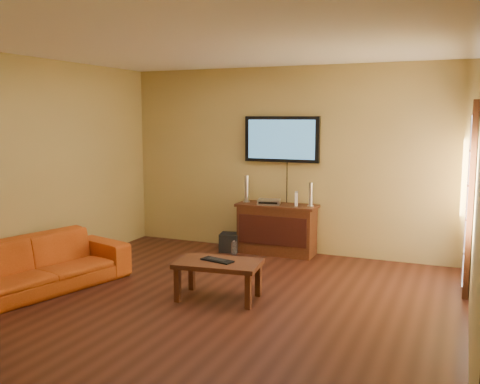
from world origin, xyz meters
The scene contains 14 objects.
ground_plane centered at (0.00, 0.00, 0.00)m, with size 5.00×5.00×0.00m, color #33160E.
room_walls centered at (0.00, 0.62, 1.69)m, with size 5.00×5.00×5.00m.
french_door centered at (2.46, 1.70, 1.05)m, with size 0.07×1.02×2.22m.
media_console centered at (-0.09, 2.27, 0.37)m, with size 1.17×0.45×0.73m.
television centered at (-0.09, 2.45, 1.66)m, with size 1.12×0.08×0.66m.
coffee_table centered at (-0.03, 0.16, 0.36)m, with size 0.97×0.65×0.42m.
sofa centered at (-2.05, -0.39, 0.40)m, with size 2.07×0.60×0.81m, color #BF4C15.
speaker_left centered at (-0.58, 2.30, 0.91)m, with size 0.11×0.11×0.40m.
speaker_right centered at (0.40, 2.30, 0.88)m, with size 0.09×0.09×0.33m.
av_receiver centered at (-0.20, 2.23, 0.77)m, with size 0.32×0.23×0.07m, color silver.
game_console centered at (0.20, 2.27, 0.83)m, with size 0.04×0.14×0.20m, color white.
subwoofer centered at (-0.77, 2.13, 0.14)m, with size 0.27×0.27×0.27m, color black.
bottle centered at (-0.61, 1.92, 0.11)m, with size 0.08×0.08×0.23m.
keyboard centered at (-0.04, 0.17, 0.43)m, with size 0.39×0.22×0.02m.
Camera 1 is at (2.40, -4.94, 1.97)m, focal length 40.00 mm.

